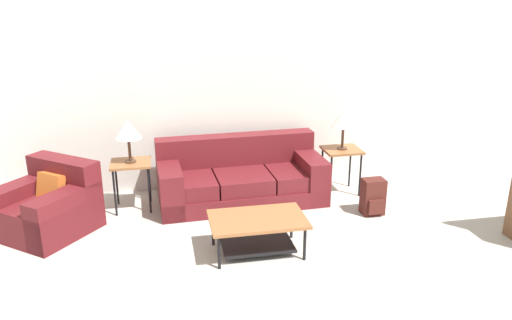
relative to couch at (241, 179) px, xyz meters
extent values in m
cube|color=silver|center=(0.41, 0.63, 1.01)|extent=(9.08, 0.06, 2.60)
cube|color=maroon|center=(0.00, -0.05, -0.18)|extent=(2.17, 1.02, 0.22)
cube|color=maroon|center=(-0.71, -0.10, 0.03)|extent=(0.73, 0.87, 0.20)
cube|color=maroon|center=(0.00, -0.07, 0.03)|extent=(0.73, 0.87, 0.20)
cube|color=maroon|center=(0.71, -0.04, 0.03)|extent=(0.73, 0.87, 0.20)
cube|color=maroon|center=(-0.01, 0.29, 0.33)|extent=(2.14, 0.35, 0.40)
cube|color=maroon|center=(-0.92, -0.09, 0.00)|extent=(0.32, 0.95, 0.58)
cube|color=maroon|center=(0.93, -0.01, 0.00)|extent=(0.32, 0.95, 0.58)
cube|color=maroon|center=(-2.34, -0.49, -0.09)|extent=(1.29, 1.29, 0.40)
cube|color=maroon|center=(-2.14, -0.23, 0.31)|extent=(0.89, 0.78, 0.40)
cube|color=maroon|center=(-2.60, -0.28, -0.01)|extent=(0.77, 0.88, 0.56)
cube|color=maroon|center=(-2.08, -0.70, -0.01)|extent=(0.77, 0.88, 0.56)
cube|color=orange|center=(-2.27, -0.40, 0.21)|extent=(0.38, 0.36, 0.36)
cube|color=#935B33|center=(-0.07, -1.43, 0.09)|extent=(1.00, 0.63, 0.04)
cylinder|color=black|center=(-0.51, -1.68, -0.11)|extent=(0.03, 0.03, 0.37)
cylinder|color=black|center=(0.38, -1.68, -0.11)|extent=(0.03, 0.03, 0.37)
cylinder|color=black|center=(-0.51, -1.18, -0.11)|extent=(0.03, 0.03, 0.37)
cylinder|color=black|center=(0.38, -1.18, -0.11)|extent=(0.03, 0.03, 0.37)
cube|color=black|center=(-0.07, -1.43, -0.21)|extent=(0.75, 0.44, 0.02)
cube|color=#935B33|center=(-1.39, 0.00, 0.32)|extent=(0.49, 0.45, 0.03)
cylinder|color=black|center=(-1.59, -0.19, 0.00)|extent=(0.03, 0.03, 0.60)
cylinder|color=black|center=(-1.18, -0.19, 0.00)|extent=(0.03, 0.03, 0.60)
cylinder|color=black|center=(-1.59, 0.18, 0.00)|extent=(0.03, 0.03, 0.60)
cylinder|color=black|center=(-1.18, 0.18, 0.00)|extent=(0.03, 0.03, 0.60)
cube|color=#935B33|center=(1.39, 0.00, 0.32)|extent=(0.49, 0.45, 0.03)
cylinder|color=black|center=(1.18, -0.19, 0.00)|extent=(0.03, 0.03, 0.60)
cylinder|color=black|center=(1.60, -0.19, 0.00)|extent=(0.03, 0.03, 0.60)
cylinder|color=black|center=(1.18, 0.18, 0.00)|extent=(0.03, 0.03, 0.60)
cylinder|color=black|center=(1.60, 0.18, 0.00)|extent=(0.03, 0.03, 0.60)
cylinder|color=#472D1E|center=(-1.39, 0.00, 0.34)|extent=(0.14, 0.14, 0.02)
cylinder|color=#472D1E|center=(-1.39, 0.00, 0.50)|extent=(0.04, 0.04, 0.29)
cone|color=white|center=(-1.39, 0.00, 0.75)|extent=(0.33, 0.33, 0.22)
cylinder|color=#472D1E|center=(1.39, 0.00, 0.34)|extent=(0.14, 0.14, 0.02)
cylinder|color=#472D1E|center=(1.39, 0.00, 0.50)|extent=(0.04, 0.04, 0.29)
cone|color=white|center=(1.39, 0.00, 0.75)|extent=(0.33, 0.33, 0.22)
cube|color=#4C1E19|center=(1.53, -0.75, -0.07)|extent=(0.27, 0.20, 0.45)
cube|color=#4C1E19|center=(1.53, -0.87, -0.16)|extent=(0.20, 0.05, 0.18)
cylinder|color=#4C1E19|center=(1.46, -0.63, -0.04)|extent=(0.02, 0.02, 0.34)
cylinder|color=#4C1E19|center=(1.61, -0.63, -0.04)|extent=(0.02, 0.02, 0.34)
camera|label=1|loc=(-1.02, -6.06, 2.33)|focal=35.00mm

